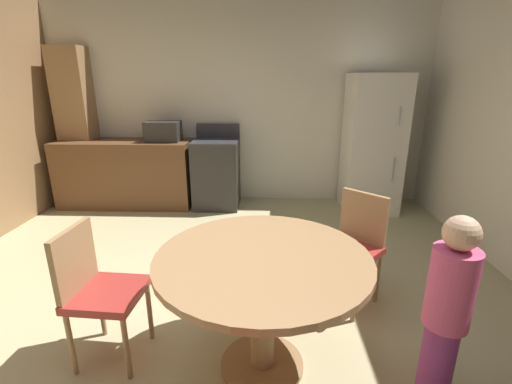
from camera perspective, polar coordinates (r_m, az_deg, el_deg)
The scene contains 11 objects.
ground_plane at distance 2.67m, azimuth -8.14°, elevation -21.72°, with size 14.00×14.00×0.00m, color tan.
wall_back at distance 5.06m, azimuth -2.84°, elevation 13.96°, with size 5.46×0.12×2.70m, color silver.
kitchen_counter at distance 5.18m, azimuth -20.23°, elevation 2.86°, with size 1.80×0.60×0.90m, color brown.
pantry_column at distance 5.52m, azimuth -26.84°, elevation 9.29°, with size 0.44×0.36×2.10m, color #9E754C.
oven_range at distance 4.85m, azimuth -6.40°, elevation 3.10°, with size 0.60×0.60×1.10m.
refrigerator at distance 4.84m, azimuth 18.32°, elevation 7.31°, with size 0.68×0.68×1.76m.
microwave at distance 4.88m, azimuth -14.80°, elevation 9.48°, with size 0.44×0.32×0.26m, color #2D2B28.
dining_table at distance 2.05m, azimuth 1.08°, elevation -14.12°, with size 1.21×1.21×0.76m.
chair_west at distance 2.40m, azimuth -24.45°, elevation -13.67°, with size 0.43×0.43×0.87m.
chair_northeast at distance 2.83m, azimuth 15.60°, elevation -7.75°, with size 0.57×0.57×0.87m.
person_child at distance 2.10m, azimuth 28.48°, elevation -16.53°, with size 0.26×0.26×1.09m.
Camera 1 is at (0.42, -2.02, 1.69)m, focal length 24.69 mm.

